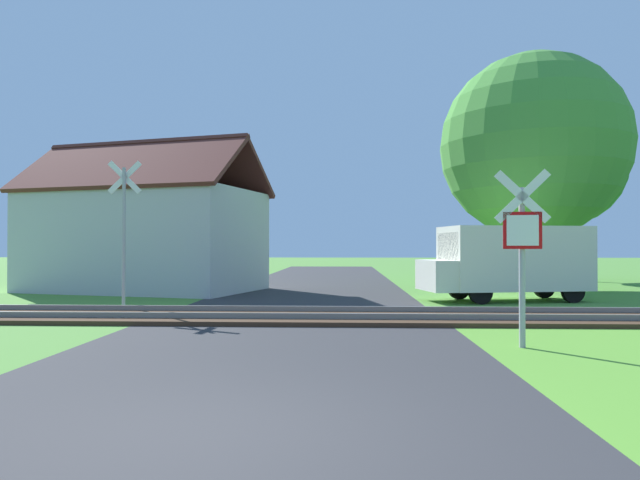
# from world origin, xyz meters

# --- Properties ---
(ground_plane) EXTENTS (160.00, 160.00, 0.00)m
(ground_plane) POSITION_xyz_m (0.00, 0.00, 0.00)
(ground_plane) COLOR #4C8433
(road_asphalt) EXTENTS (6.60, 80.00, 0.01)m
(road_asphalt) POSITION_xyz_m (0.00, 2.00, 0.00)
(road_asphalt) COLOR #2D2D30
(road_asphalt) RESTS_ON ground
(rail_track) EXTENTS (60.00, 2.60, 0.22)m
(rail_track) POSITION_xyz_m (0.00, 8.13, 0.06)
(rail_track) COLOR #422D1E
(rail_track) RESTS_ON ground
(stop_sign_near) EXTENTS (0.87, 0.20, 2.89)m
(stop_sign_near) POSITION_xyz_m (3.97, 4.62, 1.69)
(stop_sign_near) COLOR #9E9EA5
(stop_sign_near) RESTS_ON ground
(crossing_sign_far) EXTENTS (0.88, 0.15, 3.88)m
(crossing_sign_far) POSITION_xyz_m (-4.61, 9.78, 2.22)
(crossing_sign_far) COLOR #9E9EA5
(crossing_sign_far) RESTS_ON ground
(house) EXTENTS (9.39, 7.12, 5.64)m
(house) POSITION_xyz_m (-6.33, 16.21, 2.01)
(house) COLOR #B7B7BC
(house) RESTS_ON ground
(tree_right) EXTENTS (7.02, 7.02, 9.00)m
(tree_right) POSITION_xyz_m (8.31, 17.33, 5.49)
(tree_right) COLOR #513823
(tree_right) RESTS_ON ground
(tree_far) EXTENTS (5.58, 5.58, 8.26)m
(tree_far) POSITION_xyz_m (11.77, 23.26, 5.47)
(tree_far) COLOR #513823
(tree_far) RESTS_ON ground
(mail_truck) EXTENTS (5.17, 2.77, 2.24)m
(mail_truck) POSITION_xyz_m (6.04, 12.66, 1.24)
(mail_truck) COLOR silver
(mail_truck) RESTS_ON ground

